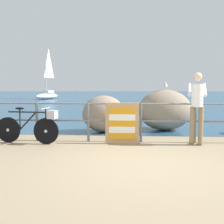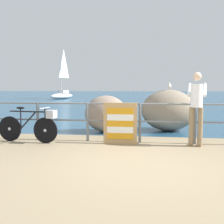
# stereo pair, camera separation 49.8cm
# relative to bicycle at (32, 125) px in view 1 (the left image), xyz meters

# --- Properties ---
(ground_plane) EXTENTS (120.00, 120.00, 0.10)m
(ground_plane) POSITION_rel_bicycle_xyz_m (2.75, 18.38, -0.51)
(ground_plane) COLOR #937F60
(sea_surface) EXTENTS (120.00, 90.00, 0.01)m
(sea_surface) POSITION_rel_bicycle_xyz_m (2.75, 46.20, -0.46)
(sea_surface) COLOR navy
(sea_surface) RESTS_ON ground_plane
(promenade_railing) EXTENTS (8.34, 0.07, 1.02)m
(promenade_railing) POSITION_rel_bicycle_xyz_m (2.75, 0.37, 0.17)
(promenade_railing) COLOR slate
(promenade_railing) RESTS_ON ground_plane
(bicycle) EXTENTS (1.69, 0.48, 0.92)m
(bicycle) POSITION_rel_bicycle_xyz_m (0.00, 0.00, 0.00)
(bicycle) COLOR black
(bicycle) RESTS_ON ground_plane
(person_at_railing) EXTENTS (0.53, 0.67, 1.78)m
(person_at_railing) POSITION_rel_bicycle_xyz_m (4.10, 0.09, 0.53)
(person_at_railing) COLOR #8C7251
(person_at_railing) RESTS_ON ground_plane
(folded_deckchair_stack) EXTENTS (0.84, 0.10, 1.04)m
(folded_deckchair_stack) POSITION_rel_bicycle_xyz_m (2.27, 0.11, 0.06)
(folded_deckchair_stack) COLOR tan
(folded_deckchair_stack) RESTS_ON ground_plane
(breakwater_boulder_main) EXTENTS (1.75, 1.31, 1.35)m
(breakwater_boulder_main) POSITION_rel_bicycle_xyz_m (3.63, 2.34, 0.21)
(breakwater_boulder_main) COLOR gray
(breakwater_boulder_main) RESTS_ON ground
(breakwater_boulder_left) EXTENTS (1.35, 1.09, 1.17)m
(breakwater_boulder_left) POSITION_rel_bicycle_xyz_m (1.64, 1.83, 0.12)
(breakwater_boulder_left) COLOR gray
(breakwater_boulder_left) RESTS_ON ground
(seagull) EXTENTS (0.17, 0.34, 0.23)m
(seagull) POSITION_rel_bicycle_xyz_m (3.65, 2.36, 1.02)
(seagull) COLOR gold
(seagull) RESTS_ON breakwater_boulder_main
(sailboat) EXTENTS (2.40, 4.59, 6.16)m
(sailboat) POSITION_rel_bicycle_xyz_m (-7.38, 25.04, 0.24)
(sailboat) COLOR white
(sailboat) RESTS_ON sea_surface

